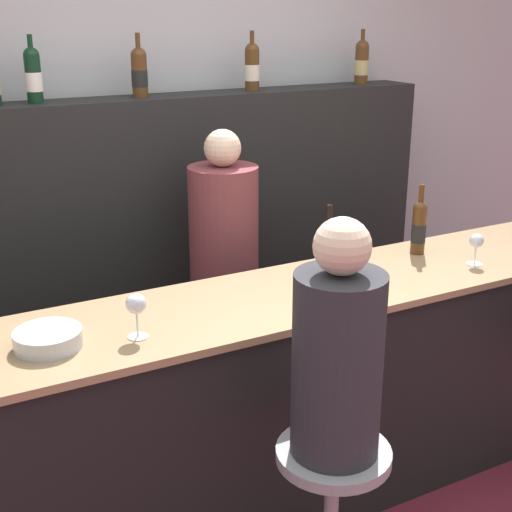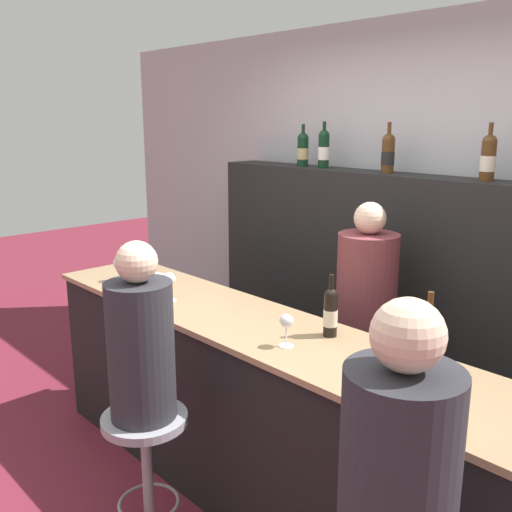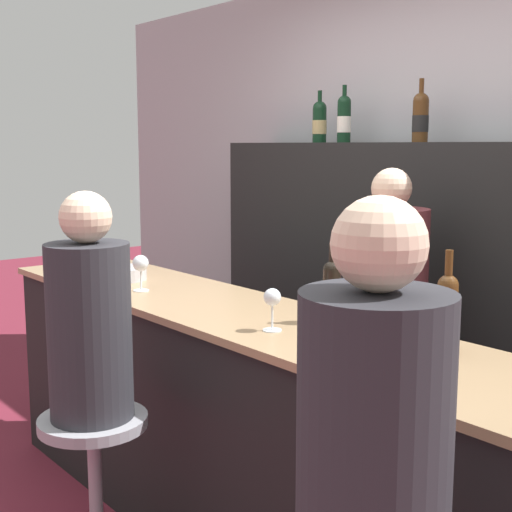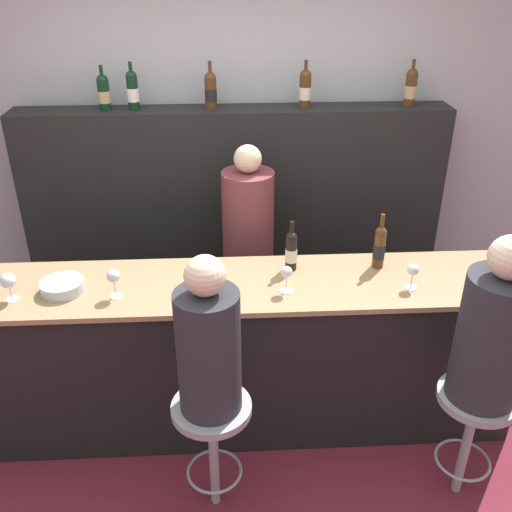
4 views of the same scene
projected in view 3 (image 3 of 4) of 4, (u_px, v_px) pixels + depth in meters
wall_back at (468, 211)px, 3.60m from camera, size 6.40×0.05×2.60m
bar_counter at (251, 434)px, 2.83m from camera, size 3.18×0.60×0.99m
back_bar_cabinet at (437, 310)px, 3.53m from camera, size 2.99×0.28×1.64m
wine_bottle_counter_0 at (332, 291)px, 2.59m from camera, size 0.07×0.07×0.30m
wine_bottle_counter_1 at (447, 313)px, 2.21m from camera, size 0.07×0.07×0.33m
wine_bottle_backbar_0 at (320, 122)px, 4.03m from camera, size 0.08×0.08×0.29m
wine_bottle_backbar_1 at (344, 118)px, 3.88m from camera, size 0.08×0.08×0.31m
wine_bottle_backbar_2 at (421, 117)px, 3.49m from camera, size 0.08×0.08×0.31m
wine_glass_0 at (86, 253)px, 3.57m from camera, size 0.08×0.08×0.16m
wine_glass_1 at (141, 265)px, 3.16m from camera, size 0.07×0.07×0.16m
wine_glass_2 at (272, 300)px, 2.48m from camera, size 0.07×0.07×0.15m
wine_glass_3 at (431, 343)px, 1.97m from camera, size 0.07×0.07×0.14m
metal_bowl at (123, 273)px, 3.44m from camera, size 0.23×0.23×0.06m
bar_stool_left at (94, 454)px, 2.56m from camera, size 0.39×0.39×0.67m
guest_seated_left at (89, 321)px, 2.49m from camera, size 0.29×0.29×0.80m
guest_seated_right at (374, 427)px, 1.49m from camera, size 0.33×0.33×0.86m
bartender at (387, 354)px, 3.19m from camera, size 0.34×0.34×1.53m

